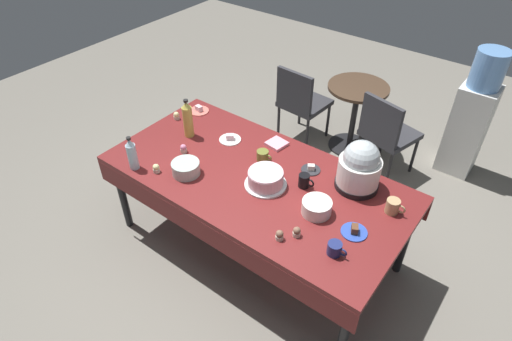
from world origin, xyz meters
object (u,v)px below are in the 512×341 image
object	(u,v)px
cupcake_berry	(279,235)
maroon_chair_right	(386,131)
coffee_mug_navy	(335,249)
cupcake_mint	(176,116)
ceramic_snack_bowl	(317,207)
cupcake_lemon	(183,149)
coffee_mug_olive	(263,156)
potluck_table	(256,182)
cupcake_vanilla	(297,232)
dessert_plate_white	(230,139)
maroon_chair_left	(301,100)
slow_cooker	(360,167)
coffee_mug_tan	(393,206)
water_cooler	(471,117)
round_cafe_table	(356,106)
frosted_layer_cake	(266,179)
dessert_plate_cobalt	(354,231)
cupcake_cocoa	(156,168)
glass_salad_bowl	(186,168)
soda_bottle_ginger_ale	(188,119)
coffee_mug_black	(304,181)
dessert_plate_coral	(199,110)
soda_bottle_water	(132,154)
dessert_plate_charcoal	(311,169)

from	to	relation	value
cupcake_berry	maroon_chair_right	size ratio (longest dim) A/B	0.08
coffee_mug_navy	cupcake_mint	bearing A→B (deg)	164.90
ceramic_snack_bowl	cupcake_mint	world-z (taller)	ceramic_snack_bowl
cupcake_lemon	maroon_chair_right	distance (m)	1.91
coffee_mug_olive	cupcake_berry	bearing A→B (deg)	-46.17
potluck_table	cupcake_mint	size ratio (longest dim) A/B	32.59
cupcake_vanilla	dessert_plate_white	bearing A→B (deg)	151.30
maroon_chair_left	cupcake_berry	bearing A→B (deg)	-61.33
slow_cooker	cupcake_vanilla	bearing A→B (deg)	-97.05
coffee_mug_tan	water_cooler	xyz separation A→B (m)	(0.04, 1.80, -0.21)
maroon_chair_right	round_cafe_table	xyz separation A→B (m)	(-0.43, 0.22, 0.01)
slow_cooker	cupcake_berry	world-z (taller)	slow_cooker
cupcake_berry	slow_cooker	bearing A→B (deg)	78.52
frosted_layer_cake	dessert_plate_cobalt	world-z (taller)	frosted_layer_cake
coffee_mug_olive	maroon_chair_right	world-z (taller)	maroon_chair_right
dessert_plate_cobalt	round_cafe_table	xyz separation A→B (m)	(-0.86, 1.79, -0.27)
dessert_plate_white	cupcake_vanilla	xyz separation A→B (m)	(0.98, -0.54, 0.02)
frosted_layer_cake	cupcake_cocoa	world-z (taller)	frosted_layer_cake
cupcake_cocoa	cupcake_vanilla	xyz separation A→B (m)	(1.14, 0.09, 0.00)
glass_salad_bowl	soda_bottle_ginger_ale	bearing A→B (deg)	131.37
coffee_mug_black	round_cafe_table	xyz separation A→B (m)	(-0.38, 1.61, -0.30)
maroon_chair_left	maroon_chair_right	size ratio (longest dim) A/B	1.00
cupcake_cocoa	round_cafe_table	size ratio (longest dim) A/B	0.09
dessert_plate_coral	cupcake_berry	bearing A→B (deg)	-29.40
dessert_plate_cobalt	frosted_layer_cake	bearing A→B (deg)	177.60
cupcake_berry	coffee_mug_black	xyz separation A→B (m)	(-0.14, 0.50, 0.02)
glass_salad_bowl	maroon_chair_right	bearing A→B (deg)	65.80
dessert_plate_coral	dessert_plate_cobalt	distance (m)	1.81
slow_cooker	dessert_plate_white	size ratio (longest dim) A/B	2.12
dessert_plate_cobalt	water_cooler	world-z (taller)	water_cooler
cupcake_vanilla	dessert_plate_coral	bearing A→B (deg)	154.40
cupcake_vanilla	coffee_mug_olive	xyz separation A→B (m)	(-0.62, 0.48, 0.01)
dessert_plate_white	cupcake_berry	size ratio (longest dim) A/B	2.58
soda_bottle_ginger_ale	maroon_chair_right	xyz separation A→B (m)	(1.12, 1.41, -0.41)
cupcake_berry	soda_bottle_ginger_ale	xyz separation A→B (m)	(-1.21, 0.48, 0.12)
coffee_mug_olive	water_cooler	size ratio (longest dim) A/B	0.10
cupcake_berry	water_cooler	world-z (taller)	water_cooler
slow_cooker	soda_bottle_water	bearing A→B (deg)	-150.17
dessert_plate_white	dessert_plate_cobalt	distance (m)	1.28
coffee_mug_olive	dessert_plate_cobalt	bearing A→B (deg)	-15.60
glass_salad_bowl	water_cooler	world-z (taller)	water_cooler
dessert_plate_cobalt	coffee_mug_black	xyz separation A→B (m)	(-0.48, 0.18, 0.04)
dessert_plate_charcoal	cupcake_lemon	xyz separation A→B (m)	(-0.89, -0.40, 0.02)
dessert_plate_white	cupcake_berry	distance (m)	1.10
cupcake_lemon	soda_bottle_water	bearing A→B (deg)	-112.83
maroon_chair_left	glass_salad_bowl	bearing A→B (deg)	-85.57
glass_salad_bowl	soda_bottle_ginger_ale	xyz separation A→B (m)	(-0.32, 0.36, 0.10)
soda_bottle_ginger_ale	maroon_chair_right	distance (m)	1.85
dessert_plate_white	soda_bottle_ginger_ale	size ratio (longest dim) A/B	0.53
ceramic_snack_bowl	cupcake_cocoa	xyz separation A→B (m)	(-1.14, -0.34, -0.02)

